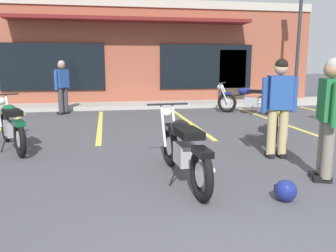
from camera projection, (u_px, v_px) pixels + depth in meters
ground_plane at (170, 160)px, 5.74m from camera, size 80.00×80.00×0.00m
sidewalk_kerb at (134, 105)px, 12.70m from camera, size 22.00×1.80×0.14m
brick_storefront_building at (127, 55)px, 15.85m from camera, size 14.42×7.20×3.91m
painted_stall_lines at (145, 123)px, 9.23m from camera, size 12.13×4.80×0.01m
motorcycle_foreground_classic at (183, 148)px, 4.68m from camera, size 0.66×2.11×0.98m
motorcycle_red_sportbike at (11, 124)px, 6.43m from camera, size 1.13×1.98×0.98m
motorcycle_black_cruiser at (276, 116)px, 7.42m from camera, size 1.28×1.90×0.98m
motorcycle_green_cafe_racer at (248, 99)px, 10.81m from camera, size 1.77×1.50×0.98m
person_in_black_shirt at (279, 103)px, 5.70m from camera, size 0.61×0.32×1.68m
person_in_shorts_foreground at (329, 112)px, 4.59m from camera, size 0.36×0.60×1.68m
person_by_back_row at (62, 84)px, 10.63m from camera, size 0.46×0.53×1.68m
helmet_on_pavement at (286, 190)px, 4.02m from camera, size 0.26×0.26×0.26m
parking_lot_lamp_post at (302, 20)px, 11.99m from camera, size 0.24×0.76×4.73m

